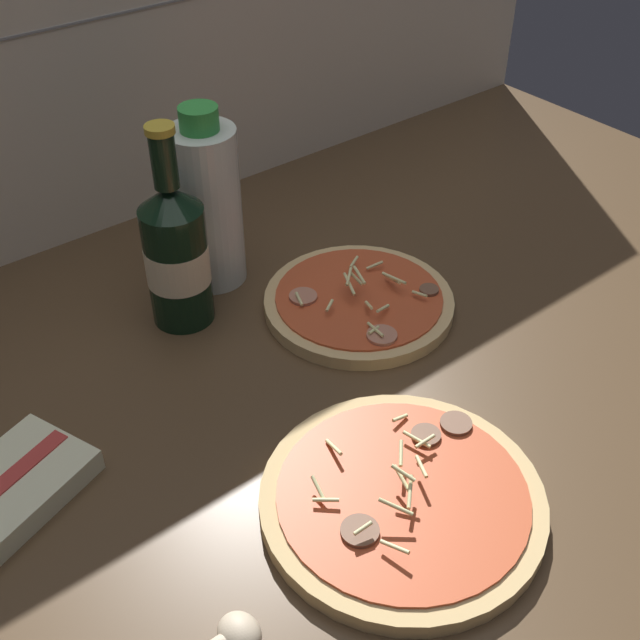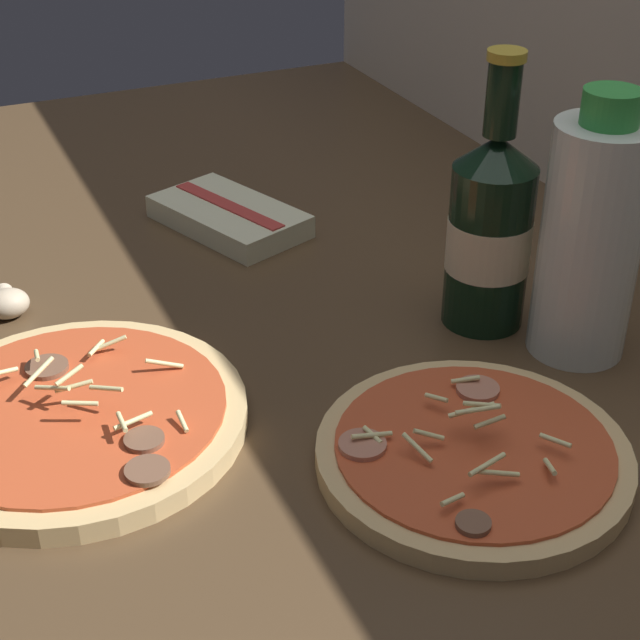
{
  "view_description": "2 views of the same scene",
  "coord_description": "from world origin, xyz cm",
  "px_view_note": "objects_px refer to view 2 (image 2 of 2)",
  "views": [
    {
      "loc": [
        -36.15,
        -46.34,
        60.9
      ],
      "look_at": [
        5.93,
        6.71,
        6.93
      ],
      "focal_mm": 45.0,
      "sensor_mm": 36.0,
      "label": 1
    },
    {
      "loc": [
        59.71,
        -22.5,
        47.39
      ],
      "look_at": [
        1.73,
        3.79,
        9.21
      ],
      "focal_mm": 55.0,
      "sensor_mm": 36.0,
      "label": 2
    }
  ],
  "objects_px": {
    "pizza_near": "(76,417)",
    "oil_bottle": "(591,238)",
    "mushroom_left": "(7,302)",
    "pizza_far": "(473,454)",
    "beer_bottle": "(490,229)",
    "dish_towel": "(229,216)"
  },
  "relations": [
    {
      "from": "mushroom_left",
      "to": "dish_towel",
      "type": "bearing_deg",
      "value": 110.83
    },
    {
      "from": "beer_bottle",
      "to": "mushroom_left",
      "type": "relative_size",
      "value": 5.98
    },
    {
      "from": "pizza_far",
      "to": "beer_bottle",
      "type": "distance_m",
      "value": 0.22
    },
    {
      "from": "oil_bottle",
      "to": "mushroom_left",
      "type": "xyz_separation_m",
      "value": [
        -0.25,
        -0.43,
        -0.09
      ]
    },
    {
      "from": "pizza_near",
      "to": "dish_towel",
      "type": "distance_m",
      "value": 0.36
    },
    {
      "from": "dish_towel",
      "to": "pizza_near",
      "type": "bearing_deg",
      "value": -38.32
    },
    {
      "from": "pizza_near",
      "to": "oil_bottle",
      "type": "height_order",
      "value": "oil_bottle"
    },
    {
      "from": "pizza_far",
      "to": "mushroom_left",
      "type": "xyz_separation_m",
      "value": [
        -0.35,
        -0.27,
        0.0
      ]
    },
    {
      "from": "pizza_far",
      "to": "dish_towel",
      "type": "bearing_deg",
      "value": -176.95
    },
    {
      "from": "pizza_near",
      "to": "beer_bottle",
      "type": "bearing_deg",
      "value": 91.52
    },
    {
      "from": "pizza_near",
      "to": "mushroom_left",
      "type": "distance_m",
      "value": 0.19
    },
    {
      "from": "pizza_near",
      "to": "oil_bottle",
      "type": "bearing_deg",
      "value": 81.43
    },
    {
      "from": "pizza_far",
      "to": "mushroom_left",
      "type": "height_order",
      "value": "pizza_far"
    },
    {
      "from": "pizza_far",
      "to": "beer_bottle",
      "type": "xyz_separation_m",
      "value": [
        -0.17,
        0.12,
        0.08
      ]
    },
    {
      "from": "oil_bottle",
      "to": "mushroom_left",
      "type": "relative_size",
      "value": 5.58
    },
    {
      "from": "dish_towel",
      "to": "beer_bottle",
      "type": "bearing_deg",
      "value": 27.1
    },
    {
      "from": "pizza_near",
      "to": "dish_towel",
      "type": "height_order",
      "value": "pizza_near"
    },
    {
      "from": "beer_bottle",
      "to": "oil_bottle",
      "type": "relative_size",
      "value": 1.07
    },
    {
      "from": "beer_bottle",
      "to": "oil_bottle",
      "type": "xyz_separation_m",
      "value": [
        0.07,
        0.05,
        0.01
      ]
    },
    {
      "from": "pizza_far",
      "to": "beer_bottle",
      "type": "relative_size",
      "value": 0.93
    },
    {
      "from": "pizza_far",
      "to": "mushroom_left",
      "type": "bearing_deg",
      "value": -142.79
    },
    {
      "from": "pizza_far",
      "to": "beer_bottle",
      "type": "bearing_deg",
      "value": 145.7
    }
  ]
}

